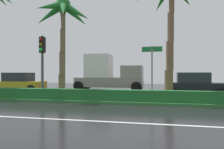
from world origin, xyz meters
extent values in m
cube|color=black|center=(0.00, 9.00, -0.05)|extent=(90.00, 42.00, 0.10)
cube|color=white|center=(0.00, 2.00, 0.00)|extent=(81.00, 0.14, 0.01)
cube|color=#2D6B33|center=(0.00, 8.00, 0.07)|extent=(85.50, 4.00, 0.15)
cube|color=#1E6028|center=(0.00, 6.60, 0.45)|extent=(76.50, 0.70, 0.60)
cylinder|color=brown|center=(-6.50, 7.75, 0.87)|extent=(0.44, 0.44, 1.44)
cylinder|color=brown|center=(-6.44, 7.69, 2.31)|extent=(0.38, 0.38, 1.44)
cylinder|color=brown|center=(-6.37, 7.62, 3.75)|extent=(0.33, 0.33, 1.44)
cylinder|color=brown|center=(-6.31, 7.55, 5.19)|extent=(0.28, 0.28, 1.44)
sphere|color=#1F6727|center=(-6.31, 7.55, 6.01)|extent=(0.90, 0.90, 0.90)
cone|color=#1F6727|center=(-5.40, 7.42, 5.46)|extent=(2.19, 0.87, 1.58)
cone|color=#1F6727|center=(-5.83, 8.38, 5.51)|extent=(1.57, 2.15, 1.49)
cone|color=#1F6727|center=(-6.73, 8.37, 5.45)|extent=(1.47, 2.15, 1.59)
cone|color=#1F6727|center=(-7.23, 7.58, 5.45)|extent=(2.15, 0.63, 1.59)
cone|color=#1F6727|center=(-6.68, 6.61, 5.64)|extent=(1.33, 2.26, 1.26)
cone|color=#1F6727|center=(-5.91, 6.72, 5.46)|extent=(1.42, 2.17, 1.58)
cylinder|color=brown|center=(0.19, 8.16, 1.00)|extent=(0.50, 0.50, 1.70)
cylinder|color=brown|center=(0.24, 8.15, 2.70)|extent=(0.44, 0.44, 1.70)
cylinder|color=brown|center=(0.29, 8.13, 4.40)|extent=(0.38, 0.38, 1.70)
cylinder|color=#4C4C47|center=(-7.30, 6.74, 2.04)|extent=(0.16, 0.16, 3.78)
cube|color=black|center=(-7.30, 6.74, 3.38)|extent=(0.28, 0.32, 0.96)
sphere|color=maroon|center=(-7.30, 6.57, 3.68)|extent=(0.20, 0.20, 0.20)
sphere|color=#7F600F|center=(-7.30, 6.57, 3.38)|extent=(0.20, 0.20, 0.20)
sphere|color=#1EEA3F|center=(-7.30, 6.57, 3.08)|extent=(0.20, 0.20, 0.20)
cylinder|color=slate|center=(-0.75, 6.78, 1.65)|extent=(0.08, 0.08, 3.00)
cube|color=#146B2D|center=(-0.75, 6.78, 2.97)|extent=(1.10, 0.03, 0.28)
cube|color=#B28C1E|center=(-12.47, 11.87, 0.60)|extent=(4.30, 1.76, 0.72)
cube|color=#1E2328|center=(-12.62, 11.87, 1.34)|extent=(2.30, 1.58, 0.76)
cylinder|color=black|center=(-10.82, 12.77, 0.34)|extent=(0.68, 0.22, 0.68)
cylinder|color=black|center=(-10.82, 10.97, 0.34)|extent=(0.68, 0.22, 0.68)
cylinder|color=black|center=(-14.12, 12.77, 0.34)|extent=(0.68, 0.22, 0.68)
cube|color=gray|center=(-5.06, 15.07, 0.81)|extent=(6.40, 2.30, 0.90)
cube|color=gray|center=(-2.86, 15.07, 1.81)|extent=(1.90, 2.21, 1.10)
cube|color=silver|center=(-6.11, 15.07, 2.36)|extent=(2.30, 2.35, 2.20)
cylinder|color=black|center=(-2.36, 16.24, 0.46)|extent=(0.92, 0.30, 0.92)
cylinder|color=black|center=(-2.36, 13.90, 0.46)|extent=(0.92, 0.30, 0.92)
cylinder|color=black|center=(-7.76, 16.24, 0.46)|extent=(0.92, 0.30, 0.92)
cylinder|color=black|center=(-7.76, 13.90, 0.46)|extent=(0.92, 0.30, 0.92)
cube|color=black|center=(2.20, 11.90, 0.60)|extent=(4.30, 1.76, 0.72)
cube|color=#1E2328|center=(2.05, 11.90, 1.34)|extent=(2.30, 1.58, 0.76)
cylinder|color=black|center=(3.85, 12.80, 0.34)|extent=(0.68, 0.22, 0.68)
cylinder|color=black|center=(3.85, 11.00, 0.34)|extent=(0.68, 0.22, 0.68)
cylinder|color=black|center=(0.55, 12.80, 0.34)|extent=(0.68, 0.22, 0.68)
cylinder|color=black|center=(0.55, 11.00, 0.34)|extent=(0.68, 0.22, 0.68)
camera|label=1|loc=(-0.33, -5.21, 1.65)|focal=34.87mm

